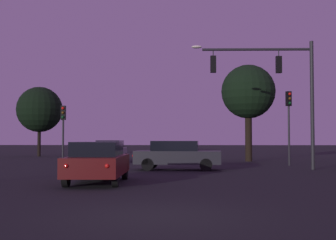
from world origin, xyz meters
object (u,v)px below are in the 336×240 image
at_px(traffic_signal_mast_arm, 277,80).
at_px(car_far_lane, 110,151).
at_px(car_nearside_lane, 98,161).
at_px(tree_center_horizon, 248,92).
at_px(car_crossing_right, 177,155).
at_px(traffic_light_corner_left, 289,113).
at_px(traffic_light_corner_right, 63,123).
at_px(tree_behind_sign, 39,110).

xyz_separation_m(traffic_signal_mast_arm, car_far_lane, (-10.15, 7.16, -3.97)).
bearing_deg(car_far_lane, car_nearside_lane, -82.06).
bearing_deg(tree_center_horizon, car_far_lane, -170.59).
bearing_deg(tree_center_horizon, car_crossing_right, -118.40).
height_order(traffic_light_corner_left, car_crossing_right, traffic_light_corner_left).
bearing_deg(traffic_light_corner_right, traffic_light_corner_left, -1.51).
distance_m(tree_behind_sign, tree_center_horizon, 20.14).
height_order(traffic_light_corner_right, tree_center_horizon, tree_center_horizon).
xyz_separation_m(traffic_signal_mast_arm, car_nearside_lane, (-8.10, -7.57, -3.97)).
bearing_deg(traffic_light_corner_right, tree_center_horizon, 20.65).
bearing_deg(traffic_light_corner_left, tree_center_horizon, 109.67).
xyz_separation_m(traffic_signal_mast_arm, tree_center_horizon, (-0.34, 8.78, 0.24)).
height_order(traffic_light_corner_right, car_far_lane, traffic_light_corner_right).
height_order(car_far_lane, tree_behind_sign, tree_behind_sign).
xyz_separation_m(traffic_signal_mast_arm, traffic_light_corner_right, (-12.64, 4.15, -2.11)).
relative_size(traffic_signal_mast_arm, tree_behind_sign, 1.06).
xyz_separation_m(car_nearside_lane, car_far_lane, (-2.05, 14.73, -0.00)).
relative_size(traffic_light_corner_right, car_crossing_right, 0.80).
distance_m(traffic_signal_mast_arm, tree_center_horizon, 8.79).
height_order(tree_behind_sign, tree_center_horizon, tree_center_horizon).
height_order(traffic_light_corner_left, traffic_light_corner_right, traffic_light_corner_left).
xyz_separation_m(traffic_light_corner_left, car_far_lane, (-11.60, 3.38, -2.41)).
xyz_separation_m(traffic_signal_mast_arm, tree_behind_sign, (-18.52, 17.40, -0.42)).
bearing_deg(tree_behind_sign, traffic_light_corner_right, -66.05).
bearing_deg(tree_behind_sign, car_crossing_right, -53.49).
height_order(traffic_signal_mast_arm, tree_behind_sign, traffic_signal_mast_arm).
bearing_deg(traffic_light_corner_right, traffic_signal_mast_arm, -18.18).
xyz_separation_m(car_crossing_right, tree_behind_sign, (-13.20, 17.84, 3.56)).
height_order(car_nearside_lane, car_crossing_right, same).
height_order(car_far_lane, tree_center_horizon, tree_center_horizon).
relative_size(traffic_light_corner_left, traffic_light_corner_right, 1.22).
bearing_deg(car_nearside_lane, traffic_light_corner_left, 49.91).
bearing_deg(traffic_light_corner_left, car_nearside_lane, -130.09).
distance_m(traffic_signal_mast_arm, traffic_light_corner_left, 4.34).
height_order(traffic_light_corner_left, tree_center_horizon, tree_center_horizon).
xyz_separation_m(traffic_signal_mast_arm, car_crossing_right, (-5.32, -0.43, -3.98)).
distance_m(traffic_light_corner_right, tree_center_horizon, 13.35).
distance_m(traffic_light_corner_left, tree_behind_sign, 24.21).
bearing_deg(traffic_signal_mast_arm, car_nearside_lane, -136.94).
xyz_separation_m(car_far_lane, tree_behind_sign, (-8.37, 10.25, 3.56)).
relative_size(traffic_signal_mast_arm, tree_center_horizon, 0.98).
distance_m(car_crossing_right, tree_center_horizon, 11.29).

